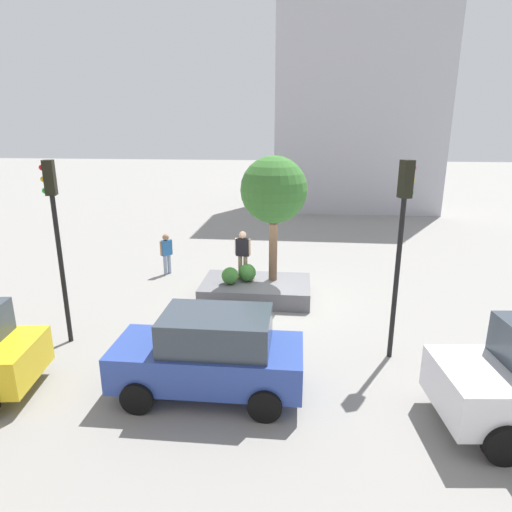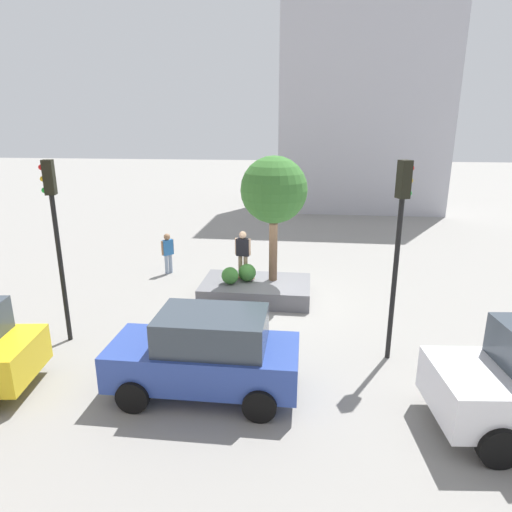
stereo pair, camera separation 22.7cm
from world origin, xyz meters
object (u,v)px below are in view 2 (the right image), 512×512
Objects in this scene: traffic_light_median at (400,229)px; pedestrian_crossing at (168,251)px; skateboard at (243,277)px; planter_ledge at (256,290)px; sedan_parked at (206,353)px; traffic_light_corner at (55,222)px; skateboarder at (243,251)px; plaza_tree at (274,191)px.

traffic_light_median reaches higher than pedestrian_crossing.
pedestrian_crossing reaches higher than skateboard.
skateboard is 0.17× the size of traffic_light_median.
planter_ledge is 0.74× the size of traffic_light_median.
sedan_parked is 0.84× the size of traffic_light_corner.
traffic_light_corner is (4.29, -1.97, 2.31)m from sedan_parked.
skateboard is 0.94m from skateboarder.
skateboard is at bearing -24.47° from planter_ledge.
sedan_parked is at bearing 113.28° from pedestrian_crossing.
plaza_tree is at bearing -98.96° from sedan_parked.
sedan_parked is at bearing 155.29° from traffic_light_corner.
traffic_light_median reaches higher than skateboard.
planter_ledge is at bearing -142.06° from traffic_light_corner.
sedan_parked is 5.26m from traffic_light_corner.
skateboarder is (-0.00, 0.00, 0.94)m from skateboard.
pedestrian_crossing is at bearing -23.71° from plaza_tree.
traffic_light_corner is at bearing 42.53° from skateboard.
skateboarder is 1.00× the size of pedestrian_crossing.
plaza_tree is at bearing -177.32° from skateboarder.
pedestrian_crossing is at bearing -30.58° from skateboard.
plaza_tree is 2.58× the size of skateboarder.
plaza_tree is 2.26m from skateboarder.
traffic_light_corner reaches higher than sedan_parked.
pedestrian_crossing is at bearing -30.58° from skateboarder.
traffic_light_median is at bearing 142.68° from pedestrian_crossing.
skateboard is (0.47, -0.21, 0.34)m from planter_ledge.
skateboarder is (1.01, 0.05, -2.02)m from plaza_tree.
skateboarder is at bearing 149.42° from pedestrian_crossing.
plaza_tree reaches higher than skateboarder.
skateboarder is 0.40× the size of sedan_parked.
planter_ledge is at bearing 150.15° from pedestrian_crossing.
plaza_tree is at bearing -154.39° from planter_ledge.
pedestrian_crossing is (3.25, -1.92, -0.64)m from skateboarder.
skateboarder is (0.47, -0.21, 1.28)m from planter_ledge.
pedestrian_crossing reaches higher than planter_ledge.
plaza_tree is at bearing -143.19° from traffic_light_corner.
traffic_light_median is (-4.25, 3.80, 2.68)m from skateboard.
plaza_tree is 5.36m from pedestrian_crossing.
traffic_light_median is at bearing 130.09° from plaza_tree.
plaza_tree is 0.85× the size of traffic_light_median.
traffic_light_corner is at bearing 80.59° from pedestrian_crossing.
traffic_light_corner is 6.31m from pedestrian_crossing.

